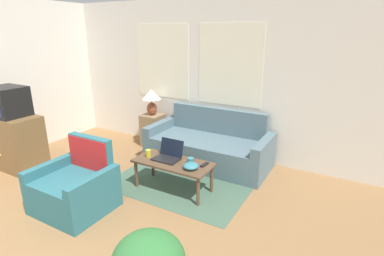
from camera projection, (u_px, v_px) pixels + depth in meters
wall_back at (198, 78)px, 5.16m from camera, size 6.26×0.06×2.60m
rug at (191, 175)px, 4.53m from camera, size 1.93×1.92×0.01m
couch at (210, 147)px, 4.90m from camera, size 1.97×0.87×0.86m
armchair at (77, 188)px, 3.63m from camera, size 0.85×0.75×0.84m
tv_dresser at (15, 142)px, 4.67m from camera, size 0.93×0.51×0.85m
television at (7, 101)px, 4.47m from camera, size 0.55×0.46×0.44m
side_table at (153, 130)px, 5.62m from camera, size 0.36×0.36×0.60m
table_lamp at (151, 98)px, 5.43m from camera, size 0.35×0.35×0.48m
coffee_table at (173, 165)px, 4.01m from camera, size 1.07×0.48×0.41m
laptop at (168, 155)px, 4.08m from camera, size 0.35×0.30×0.25m
cup_navy at (191, 161)px, 3.94m from camera, size 0.09×0.09×0.08m
cup_yellow at (148, 153)px, 4.13m from camera, size 0.08×0.08×0.10m
snack_bowl at (191, 166)px, 3.78m from camera, size 0.20×0.20×0.08m
tv_remote at (204, 165)px, 3.88m from camera, size 0.06×0.15×0.02m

